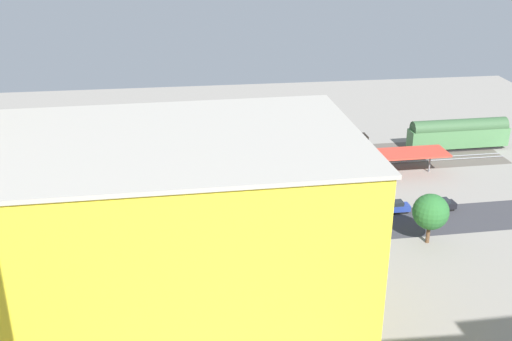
# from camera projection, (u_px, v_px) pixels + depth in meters

# --- Properties ---
(ground_plane) EXTENTS (150.02, 150.02, 0.00)m
(ground_plane) POSITION_uv_depth(u_px,v_px,m) (265.00, 218.00, 92.38)
(ground_plane) COLOR gray
(ground_plane) RESTS_ON ground
(rail_bed) EXTENTS (94.08, 16.01, 0.01)m
(rail_bed) POSITION_uv_depth(u_px,v_px,m) (249.00, 165.00, 111.25)
(rail_bed) COLOR #5B544C
(rail_bed) RESTS_ON ground
(street_asphalt) EXTENTS (93.97, 11.46, 0.01)m
(street_asphalt) POSITION_uv_depth(u_px,v_px,m) (270.00, 233.00, 88.17)
(street_asphalt) COLOR #38383D
(street_asphalt) RESTS_ON ground
(track_rails) EXTENTS (93.73, 9.58, 0.12)m
(track_rails) POSITION_uv_depth(u_px,v_px,m) (249.00, 164.00, 111.18)
(track_rails) COLOR #9E9EA8
(track_rails) RESTS_ON ground
(platform_canopy_near) EXTENTS (52.90, 6.77, 3.90)m
(platform_canopy_near) POSITION_uv_depth(u_px,v_px,m) (295.00, 160.00, 103.52)
(platform_canopy_near) COLOR #C63D2D
(platform_canopy_near) RESTS_ON ground
(locomotive) EXTENTS (14.24, 2.93, 4.89)m
(locomotive) POSITION_uv_depth(u_px,v_px,m) (337.00, 146.00, 115.13)
(locomotive) COLOR black
(locomotive) RESTS_ON ground
(passenger_coach) EXTENTS (19.25, 3.59, 5.90)m
(passenger_coach) POSITION_uv_depth(u_px,v_px,m) (458.00, 134.00, 117.40)
(passenger_coach) COLOR black
(passenger_coach) RESTS_ON ground
(parked_car_0) EXTENTS (4.79, 2.08, 1.71)m
(parked_car_0) POSITION_uv_depth(u_px,v_px,m) (440.00, 205.00, 94.54)
(parked_car_0) COLOR black
(parked_car_0) RESTS_ON ground
(parked_car_1) EXTENTS (4.80, 1.77, 1.79)m
(parked_car_1) POSITION_uv_depth(u_px,v_px,m) (394.00, 207.00, 93.76)
(parked_car_1) COLOR black
(parked_car_1) RESTS_ON ground
(parked_car_2) EXTENTS (4.57, 1.77, 1.54)m
(parked_car_2) POSITION_uv_depth(u_px,v_px,m) (351.00, 212.00, 92.61)
(parked_car_2) COLOR black
(parked_car_2) RESTS_ON ground
(parked_car_3) EXTENTS (4.02, 1.76, 1.67)m
(parked_car_3) POSITION_uv_depth(u_px,v_px,m) (310.00, 214.00, 91.83)
(parked_car_3) COLOR black
(parked_car_3) RESTS_ON ground
(construction_building) EXTENTS (40.58, 24.52, 21.69)m
(construction_building) POSITION_uv_depth(u_px,v_px,m) (159.00, 242.00, 63.76)
(construction_building) COLOR yellow
(construction_building) RESTS_ON ground
(construction_roof_slab) EXTENTS (41.19, 25.13, 0.40)m
(construction_roof_slab) POSITION_uv_depth(u_px,v_px,m) (152.00, 141.00, 59.45)
(construction_roof_slab) COLOR #ADA89E
(construction_roof_slab) RESTS_ON construction_building
(box_truck_0) EXTENTS (9.70, 2.43, 3.31)m
(box_truck_0) POSITION_uv_depth(u_px,v_px,m) (227.00, 231.00, 85.12)
(box_truck_0) COLOR black
(box_truck_0) RESTS_ON ground
(street_tree_0) EXTENTS (4.75, 4.75, 7.33)m
(street_tree_0) POSITION_uv_depth(u_px,v_px,m) (179.00, 224.00, 80.13)
(street_tree_0) COLOR brown
(street_tree_0) RESTS_ON ground
(street_tree_1) EXTENTS (4.02, 4.02, 6.13)m
(street_tree_1) POSITION_uv_depth(u_px,v_px,m) (231.00, 225.00, 81.54)
(street_tree_1) COLOR brown
(street_tree_1) RESTS_ON ground
(street_tree_2) EXTENTS (4.90, 4.90, 7.14)m
(street_tree_2) POSITION_uv_depth(u_px,v_px,m) (431.00, 212.00, 83.80)
(street_tree_2) COLOR brown
(street_tree_2) RESTS_ON ground
(street_tree_3) EXTENTS (6.24, 6.24, 9.25)m
(street_tree_3) POSITION_uv_depth(u_px,v_px,m) (206.00, 211.00, 80.82)
(street_tree_3) COLOR brown
(street_tree_3) RESTS_ON ground
(traffic_light) EXTENTS (0.50, 0.36, 5.91)m
(traffic_light) POSITION_uv_depth(u_px,v_px,m) (260.00, 223.00, 82.40)
(traffic_light) COLOR #333333
(traffic_light) RESTS_ON ground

